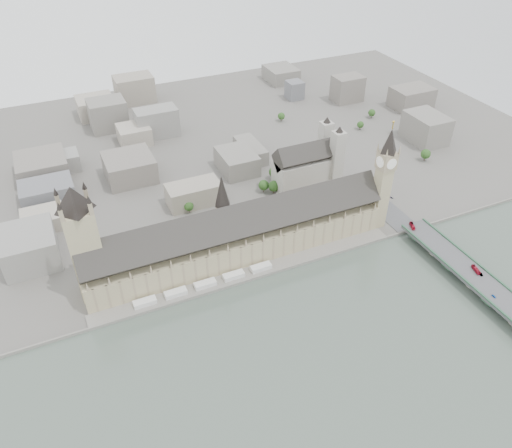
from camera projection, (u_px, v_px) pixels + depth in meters
name	position (u px, v px, depth m)	size (l,w,h in m)	color
ground	(247.00, 269.00, 426.82)	(900.00, 900.00, 0.00)	#595651
river_thames	(354.00, 433.00, 306.08)	(600.00, 600.00, 0.00)	#4E5C53
embankment_wall	(254.00, 279.00, 414.95)	(600.00, 1.50, 3.00)	slate
river_terrace	(250.00, 274.00, 420.74)	(270.00, 15.00, 2.00)	slate
terrace_tents	(205.00, 284.00, 406.10)	(118.00, 7.00, 4.00)	silver
palace_of_westminster	(237.00, 235.00, 427.70)	(265.00, 40.73, 55.44)	tan
elizabeth_tower	(385.00, 172.00, 443.64)	(17.00, 17.00, 107.50)	tan
victoria_tower	(83.00, 237.00, 372.63)	(30.00, 30.00, 100.00)	tan
central_tower	(222.00, 200.00, 408.01)	(13.00, 13.00, 48.00)	#9B896B
westminster_bridge	(468.00, 275.00, 413.26)	(25.00, 325.00, 10.25)	#474749
bridge_parapets	(512.00, 306.00, 377.29)	(25.00, 235.00, 1.15)	#31593F
westminster_abbey	(308.00, 166.00, 518.03)	(68.00, 36.00, 64.00)	#A19D91
city_skyline_inland	(165.00, 132.00, 594.77)	(720.00, 360.00, 38.00)	gray
park_trees	(211.00, 227.00, 462.95)	(110.00, 30.00, 15.00)	#1E4016
red_bus_north	(412.00, 226.00, 456.83)	(2.55, 10.90, 3.04)	#B7142C
red_bus_south	(476.00, 270.00, 408.69)	(2.56, 10.92, 3.04)	maroon
car_blue	(494.00, 296.00, 385.28)	(1.48, 3.69, 1.26)	#1A52AA
car_silver	(481.00, 274.00, 405.49)	(1.69, 4.84, 1.59)	gray
car_approach	(391.00, 198.00, 495.90)	(1.96, 4.82, 1.40)	gray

